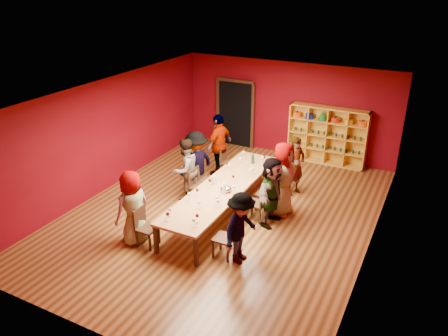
{
  "coord_description": "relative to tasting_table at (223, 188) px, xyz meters",
  "views": [
    {
      "loc": [
        4.33,
        -8.44,
        5.5
      ],
      "look_at": [
        -0.07,
        0.17,
        1.15
      ],
      "focal_mm": 35.0,
      "sensor_mm": 36.0,
      "label": 1
    }
  ],
  "objects": [
    {
      "name": "wine_glass_17",
      "position": [
        0.3,
        -1.91,
        0.19
      ],
      "size": [
        0.08,
        0.08,
        0.19
      ],
      "color": "white",
      "rests_on": "tasting_table"
    },
    {
      "name": "wine_glass_10",
      "position": [
        -0.31,
        0.13,
        0.19
      ],
      "size": [
        0.08,
        0.08,
        0.2
      ],
      "color": "white",
      "rests_on": "tasting_table"
    },
    {
      "name": "wine_glass_0",
      "position": [
        -0.36,
        -1.77,
        0.19
      ],
      "size": [
        0.08,
        0.08,
        0.2
      ],
      "color": "white",
      "rests_on": "tasting_table"
    },
    {
      "name": "person_right_2",
      "position": [
        1.21,
        0.1,
        0.15
      ],
      "size": [
        0.59,
        1.6,
        1.69
      ],
      "primitive_type": "imported",
      "rotation": [
        0.0,
        0.0,
        1.48
      ],
      "color": "silver",
      "rests_on": "ground"
    },
    {
      "name": "wine_glass_5",
      "position": [
        0.37,
        0.91,
        0.21
      ],
      "size": [
        0.09,
        0.09,
        0.21
      ],
      "color": "white",
      "rests_on": "tasting_table"
    },
    {
      "name": "wine_glass_8",
      "position": [
        0.28,
        -1.74,
        0.19
      ],
      "size": [
        0.08,
        0.08,
        0.2
      ],
      "color": "white",
      "rests_on": "tasting_table"
    },
    {
      "name": "wine_bottle",
      "position": [
        0.08,
        1.59,
        0.18
      ],
      "size": [
        0.09,
        0.09,
        0.34
      ],
      "color": "#14391B",
      "rests_on": "tasting_table"
    },
    {
      "name": "person_right_4",
      "position": [
        1.22,
        1.82,
        0.11
      ],
      "size": [
        0.63,
        0.72,
        1.63
      ],
      "primitive_type": "imported",
      "rotation": [
        0.0,
        0.0,
        1.17
      ],
      "color": "#4B4B50",
      "rests_on": "ground"
    },
    {
      "name": "person_right_3",
      "position": [
        1.27,
        0.66,
        0.23
      ],
      "size": [
        0.57,
        0.95,
        1.86
      ],
      "primitive_type": "imported",
      "rotation": [
        0.0,
        0.0,
        1.48
      ],
      "color": "#4A4A4F",
      "rests_on": "ground"
    },
    {
      "name": "person_left_4",
      "position": [
        -1.15,
        1.98,
        0.23
      ],
      "size": [
        0.65,
        1.15,
        1.86
      ],
      "primitive_type": "imported",
      "rotation": [
        0.0,
        0.0,
        -1.71
      ],
      "color": "#CF8B97",
      "rests_on": "ground"
    },
    {
      "name": "wine_glass_2",
      "position": [
        0.1,
        0.34,
        0.18
      ],
      "size": [
        0.07,
        0.07,
        0.18
      ],
      "color": "white",
      "rests_on": "tasting_table"
    },
    {
      "name": "chair_person_left_2",
      "position": [
        -0.91,
        0.24,
        -0.2
      ],
      "size": [
        0.42,
        0.42,
        0.89
      ],
      "color": "black",
      "rests_on": "ground"
    },
    {
      "name": "person_left_2",
      "position": [
        -1.23,
        0.24,
        0.14
      ],
      "size": [
        0.64,
        0.9,
        1.67
      ],
      "primitive_type": "imported",
      "rotation": [
        0.0,
        0.0,
        -1.84
      ],
      "color": "#5E8EC1",
      "rests_on": "ground"
    },
    {
      "name": "chair_person_left_3",
      "position": [
        -0.91,
        0.68,
        -0.2
      ],
      "size": [
        0.42,
        0.42,
        0.89
      ],
      "color": "black",
      "rests_on": "ground"
    },
    {
      "name": "chair_person_right_0",
      "position": [
        0.91,
        -1.58,
        -0.2
      ],
      "size": [
        0.42,
        0.42,
        0.89
      ],
      "color": "black",
      "rests_on": "ground"
    },
    {
      "name": "tasting_table",
      "position": [
        0.0,
        0.0,
        0.0
      ],
      "size": [
        1.1,
        4.5,
        0.75
      ],
      "color": "#AA7947",
      "rests_on": "ground"
    },
    {
      "name": "wine_glass_13",
      "position": [
        0.32,
        0.86,
        0.18
      ],
      "size": [
        0.07,
        0.07,
        0.18
      ],
      "color": "white",
      "rests_on": "tasting_table"
    },
    {
      "name": "spittoon_bowl",
      "position": [
        0.18,
        -0.22,
        0.11
      ],
      "size": [
        0.27,
        0.27,
        0.15
      ],
      "primitive_type": "ellipsoid",
      "color": "silver",
      "rests_on": "tasting_table"
    },
    {
      "name": "wine_glass_19",
      "position": [
        0.02,
        -1.21,
        0.19
      ],
      "size": [
        0.08,
        0.08,
        0.19
      ],
      "color": "white",
      "rests_on": "tasting_table"
    },
    {
      "name": "wine_glass_6",
      "position": [
        0.36,
        -0.98,
        0.19
      ],
      "size": [
        0.08,
        0.08,
        0.2
      ],
      "color": "white",
      "rests_on": "tasting_table"
    },
    {
      "name": "shelving_unit",
      "position": [
        1.4,
        4.32,
        0.28
      ],
      "size": [
        2.4,
        0.4,
        1.8
      ],
      "color": "gold",
      "rests_on": "ground"
    },
    {
      "name": "wine_glass_16",
      "position": [
        0.32,
        1.82,
        0.19
      ],
      "size": [
        0.08,
        0.08,
        0.19
      ],
      "color": "white",
      "rests_on": "tasting_table"
    },
    {
      "name": "wine_glass_15",
      "position": [
        -0.31,
        -0.72,
        0.19
      ],
      "size": [
        0.08,
        0.08,
        0.19
      ],
      "color": "white",
      "rests_on": "tasting_table"
    },
    {
      "name": "chair_person_right_4",
      "position": [
        0.91,
        1.82,
        -0.2
      ],
      "size": [
        0.42,
        0.42,
        0.89
      ],
      "color": "black",
      "rests_on": "ground"
    },
    {
      "name": "carafe_b",
      "position": [
        0.19,
        -0.33,
        0.17
      ],
      "size": [
        0.12,
        0.12,
        0.26
      ],
      "color": "white",
      "rests_on": "tasting_table"
    },
    {
      "name": "carafe_a",
      "position": [
        -0.25,
        -0.0,
        0.17
      ],
      "size": [
        0.11,
        0.11,
        0.26
      ],
      "color": "white",
      "rests_on": "tasting_table"
    },
    {
      "name": "wine_glass_7",
      "position": [
        0.29,
        1.76,
        0.19
      ],
      "size": [
        0.08,
        0.08,
        0.19
      ],
      "color": "white",
      "rests_on": "tasting_table"
    },
    {
      "name": "person_left_0",
      "position": [
        -1.18,
        -2.0,
        0.15
      ],
      "size": [
        0.67,
        0.92,
        1.7
      ],
      "primitive_type": "imported",
      "rotation": [
        0.0,
        0.0,
        -1.86
      ],
      "color": "pink",
      "rests_on": "ground"
    },
    {
      "name": "chair_person_left_0",
      "position": [
        -0.91,
        -2.0,
        -0.2
      ],
      "size": [
        0.42,
        0.42,
        0.89
      ],
      "color": "black",
      "rests_on": "ground"
    },
    {
      "name": "wine_glass_12",
      "position": [
        -0.26,
        0.82,
        0.21
      ],
      "size": [
        0.09,
        0.09,
        0.22
      ],
      "color": "white",
      "rests_on": "tasting_table"
    },
    {
      "name": "wine_glass_3",
      "position": [
        -0.35,
        -1.02,
        0.21
      ],
      "size": [
        0.09,
        0.09,
        0.22
      ],
      "color": "white",
      "rests_on": "tasting_table"
    },
    {
      "name": "wine_glass_20",
      "position": [
        0.28,
        -0.85,
        0.2
      ],
      "size": [
        0.08,
        0.08,
        0.2
      ],
      "color": "white",
      "rests_on": "tasting_table"
    },
    {
      "name": "chair_person_right_2",
      "position": [
        0.91,
        0.1,
        -0.2
      ],
      "size": [
        0.42,
        0.42,
        0.89
      ],
      "color": "black",
      "rests_on": "ground"
    },
    {
      "name": "person_left_3",
      "position": [
        -1.16,
        0.68,
        0.17
      ],
      "size": [
        0.73,
        1.2,
        1.74
      ],
      "primitive_type": "imported",
      "rotation": [
        0.0,
        0.0,
        -1.82
      ],
      "color": "pink",
      "rests_on": "ground"
    },
    {
      "name": "room_shell",
      "position": [
        0.0,
        0.0,
        0.8
      ],
      "size": [
        7.1,
        9.1,
        3.04
      ],
      "color": "#573417",
      "rests_on": "ground"
    },
    {
      "name": "person_right_0",
      "position": [
        1.21,
        -1.58,
        0.08
      ],
      "size": [
        0.54,
        1.05,
        1.57
      ],
      "primitive_type": "imported",
      "rotation": [
        0.0,
        0.0,
        1.45
      ],
      "color": "#4D4D52",
      "rests_on": "ground"
    },
    {
      "name": "wine_glass_14",
      "position": [
        0.37,
        -0.2,
        0.2
      ],
      "size": [
        0.08,
        0.08,
        0.2
      ],
      "color": "white",
      "rests_on": "tasting_table"
    },
    {
      "name": "wine_glass_9",
      "position": [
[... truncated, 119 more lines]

